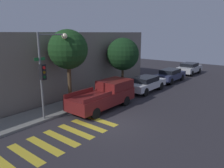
{
  "coord_description": "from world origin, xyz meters",
  "views": [
    {
      "loc": [
        -9.13,
        -7.68,
        5.27
      ],
      "look_at": [
        2.96,
        2.1,
        1.6
      ],
      "focal_mm": 35.0,
      "sensor_mm": 36.0,
      "label": 1
    }
  ],
  "objects_px": {
    "traffic_light_pole": "(48,64)",
    "pickup_truck": "(105,95)",
    "sedan_middle": "(170,75)",
    "tree_midblock": "(123,54)",
    "sedan_near_corner": "(146,83)",
    "tree_near_corner": "(68,50)",
    "sedan_far_end": "(189,68)"
  },
  "relations": [
    {
      "from": "sedan_far_end",
      "to": "tree_near_corner",
      "type": "bearing_deg",
      "value": 173.07
    },
    {
      "from": "pickup_truck",
      "to": "sedan_near_corner",
      "type": "bearing_deg",
      "value": 0.0
    },
    {
      "from": "traffic_light_pole",
      "to": "pickup_truck",
      "type": "relative_size",
      "value": 1.0
    },
    {
      "from": "sedan_near_corner",
      "to": "tree_near_corner",
      "type": "relative_size",
      "value": 0.83
    },
    {
      "from": "sedan_middle",
      "to": "tree_midblock",
      "type": "xyz_separation_m",
      "value": [
        -5.82,
        2.2,
        2.56
      ]
    },
    {
      "from": "pickup_truck",
      "to": "tree_midblock",
      "type": "distance_m",
      "value": 6.04
    },
    {
      "from": "pickup_truck",
      "to": "sedan_far_end",
      "type": "bearing_deg",
      "value": 0.0
    },
    {
      "from": "tree_near_corner",
      "to": "traffic_light_pole",
      "type": "bearing_deg",
      "value": -158.62
    },
    {
      "from": "traffic_light_pole",
      "to": "sedan_far_end",
      "type": "distance_m",
      "value": 20.7
    },
    {
      "from": "sedan_middle",
      "to": "tree_near_corner",
      "type": "height_order",
      "value": "tree_near_corner"
    },
    {
      "from": "sedan_middle",
      "to": "traffic_light_pole",
      "type": "bearing_deg",
      "value": 175.05
    },
    {
      "from": "pickup_truck",
      "to": "traffic_light_pole",
      "type": "bearing_deg",
      "value": 161.2
    },
    {
      "from": "pickup_truck",
      "to": "tree_near_corner",
      "type": "bearing_deg",
      "value": 121.57
    },
    {
      "from": "sedan_middle",
      "to": "tree_near_corner",
      "type": "distance_m",
      "value": 12.91
    },
    {
      "from": "traffic_light_pole",
      "to": "sedan_middle",
      "type": "height_order",
      "value": "traffic_light_pole"
    },
    {
      "from": "pickup_truck",
      "to": "tree_midblock",
      "type": "xyz_separation_m",
      "value": [
        5.1,
        2.2,
        2.39
      ]
    },
    {
      "from": "traffic_light_pole",
      "to": "sedan_near_corner",
      "type": "height_order",
      "value": "traffic_light_pole"
    },
    {
      "from": "traffic_light_pole",
      "to": "sedan_far_end",
      "type": "relative_size",
      "value": 1.2
    },
    {
      "from": "pickup_truck",
      "to": "sedan_middle",
      "type": "height_order",
      "value": "pickup_truck"
    },
    {
      "from": "pickup_truck",
      "to": "sedan_middle",
      "type": "bearing_deg",
      "value": 0.0
    },
    {
      "from": "sedan_middle",
      "to": "sedan_near_corner",
      "type": "bearing_deg",
      "value": -180.0
    },
    {
      "from": "sedan_near_corner",
      "to": "tree_midblock",
      "type": "relative_size",
      "value": 0.95
    },
    {
      "from": "traffic_light_pole",
      "to": "pickup_truck",
      "type": "xyz_separation_m",
      "value": [
        3.73,
        -1.27,
        -2.53
      ]
    },
    {
      "from": "sedan_near_corner",
      "to": "tree_midblock",
      "type": "distance_m",
      "value": 3.44
    },
    {
      "from": "pickup_truck",
      "to": "tree_midblock",
      "type": "height_order",
      "value": "tree_midblock"
    },
    {
      "from": "sedan_near_corner",
      "to": "tree_near_corner",
      "type": "bearing_deg",
      "value": 162.71
    },
    {
      "from": "sedan_middle",
      "to": "tree_midblock",
      "type": "bearing_deg",
      "value": 159.3
    },
    {
      "from": "sedan_middle",
      "to": "pickup_truck",
      "type": "bearing_deg",
      "value": -180.0
    },
    {
      "from": "sedan_near_corner",
      "to": "sedan_middle",
      "type": "height_order",
      "value": "sedan_middle"
    },
    {
      "from": "sedan_near_corner",
      "to": "sedan_far_end",
      "type": "relative_size",
      "value": 1.03
    },
    {
      "from": "sedan_middle",
      "to": "tree_near_corner",
      "type": "bearing_deg",
      "value": 169.83
    },
    {
      "from": "traffic_light_pole",
      "to": "tree_near_corner",
      "type": "xyz_separation_m",
      "value": [
        2.38,
        0.93,
        0.64
      ]
    }
  ]
}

